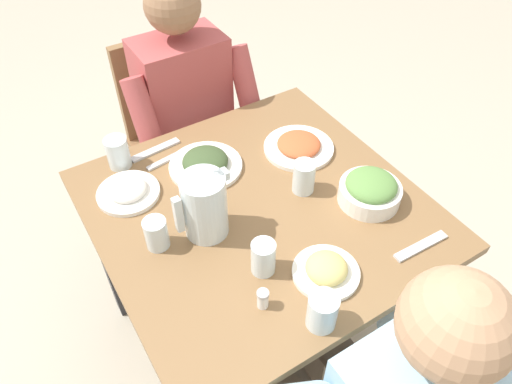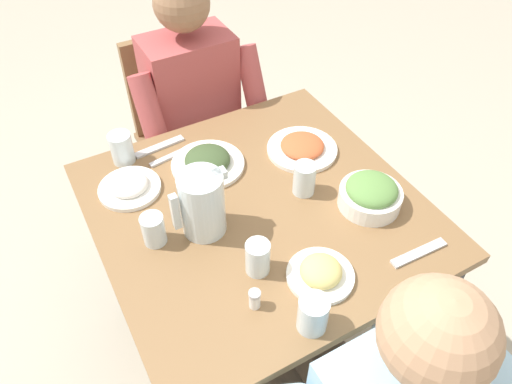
{
  "view_description": "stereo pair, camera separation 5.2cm",
  "coord_description": "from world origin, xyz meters",
  "views": [
    {
      "loc": [
        0.51,
        0.81,
        1.77
      ],
      "look_at": [
        -0.02,
        -0.04,
        0.76
      ],
      "focal_mm": 34.12,
      "sensor_mm": 36.0,
      "label": 1
    },
    {
      "loc": [
        0.47,
        0.84,
        1.77
      ],
      "look_at": [
        -0.02,
        -0.04,
        0.76
      ],
      "focal_mm": 34.12,
      "sensor_mm": 36.0,
      "label": 2
    }
  ],
  "objects": [
    {
      "name": "water_glass_by_pitcher",
      "position": [
        -0.15,
        0.01,
        0.8
      ],
      "size": [
        0.07,
        0.07,
        0.1
      ],
      "primitive_type": "cylinder",
      "color": "silver",
      "rests_on": "dining_table"
    },
    {
      "name": "salt_shaker",
      "position": [
        0.17,
        0.28,
        0.77
      ],
      "size": [
        0.03,
        0.03,
        0.05
      ],
      "color": "white",
      "rests_on": "dining_table"
    },
    {
      "name": "ground_plane",
      "position": [
        0.0,
        0.0,
        0.0
      ],
      "size": [
        8.0,
        8.0,
        0.0
      ],
      "primitive_type": "plane",
      "color": "#B7AD99"
    },
    {
      "name": "salad_bowl",
      "position": [
        -0.28,
        0.15,
        0.79
      ],
      "size": [
        0.18,
        0.18,
        0.09
      ],
      "color": "white",
      "rests_on": "dining_table"
    },
    {
      "name": "fork_far",
      "position": [
        0.15,
        -0.39,
        0.75
      ],
      "size": [
        0.17,
        0.04,
        0.01
      ],
      "primitive_type": "cube",
      "rotation": [
        0.0,
        0.0,
        0.1
      ],
      "color": "silver",
      "rests_on": "dining_table"
    },
    {
      "name": "plate_dolmas",
      "position": [
        0.05,
        -0.23,
        0.77
      ],
      "size": [
        0.23,
        0.23,
        0.06
      ],
      "color": "white",
      "rests_on": "dining_table"
    },
    {
      "name": "chair_near",
      "position": [
        -0.07,
        -0.76,
        0.5
      ],
      "size": [
        0.4,
        0.4,
        0.88
      ],
      "color": "olive",
      "rests_on": "ground_plane"
    },
    {
      "name": "dining_table",
      "position": [
        0.0,
        0.0,
        0.62
      ],
      "size": [
        0.9,
        0.9,
        0.75
      ],
      "color": "olive",
      "rests_on": "ground_plane"
    },
    {
      "name": "water_pitcher",
      "position": [
        0.17,
        0.0,
        0.84
      ],
      "size": [
        0.16,
        0.12,
        0.19
      ],
      "color": "silver",
      "rests_on": "dining_table"
    },
    {
      "name": "fork_near",
      "position": [
        -0.29,
        0.35,
        0.75
      ],
      "size": [
        0.17,
        0.03,
        0.01
      ],
      "primitive_type": "cube",
      "rotation": [
        0.0,
        0.0,
        -0.03
      ],
      "color": "silver",
      "rests_on": "dining_table"
    },
    {
      "name": "water_glass_near_right",
      "position": [
        0.27,
        -0.38,
        0.8
      ],
      "size": [
        0.07,
        0.07,
        0.1
      ],
      "primitive_type": "cylinder",
      "color": "silver",
      "rests_on": "dining_table"
    },
    {
      "name": "diner_near",
      "position": [
        -0.07,
        -0.55,
        0.65
      ],
      "size": [
        0.48,
        0.53,
        1.18
      ],
      "color": "#B24C4C",
      "rests_on": "ground_plane"
    },
    {
      "name": "water_glass_center",
      "position": [
        0.3,
        -0.02,
        0.79
      ],
      "size": [
        0.06,
        0.06,
        0.09
      ],
      "primitive_type": "cylinder",
      "color": "silver",
      "rests_on": "dining_table"
    },
    {
      "name": "water_glass_far_left",
      "position": [
        0.11,
        0.19,
        0.8
      ],
      "size": [
        0.06,
        0.06,
        0.1
      ],
      "primitive_type": "cylinder",
      "color": "silver",
      "rests_on": "dining_table"
    },
    {
      "name": "water_glass_far_right",
      "position": [
        0.08,
        0.39,
        0.8
      ],
      "size": [
        0.07,
        0.07,
        0.1
      ],
      "primitive_type": "cylinder",
      "color": "silver",
      "rests_on": "dining_table"
    },
    {
      "name": "plate_yoghurt",
      "position": [
        0.3,
        -0.24,
        0.76
      ],
      "size": [
        0.18,
        0.18,
        0.05
      ],
      "color": "white",
      "rests_on": "dining_table"
    },
    {
      "name": "plate_fries",
      "position": [
        -0.02,
        0.29,
        0.77
      ],
      "size": [
        0.17,
        0.17,
        0.06
      ],
      "color": "white",
      "rests_on": "dining_table"
    },
    {
      "name": "plate_rice_curry",
      "position": [
        -0.24,
        -0.15,
        0.76
      ],
      "size": [
        0.23,
        0.23,
        0.04
      ],
      "color": "white",
      "rests_on": "dining_table"
    },
    {
      "name": "knife_near",
      "position": [
        0.12,
        -0.33,
        0.75
      ],
      "size": [
        0.19,
        0.05,
        0.01
      ],
      "primitive_type": "cube",
      "rotation": [
        0.0,
        0.0,
        0.15
      ],
      "color": "silver",
      "rests_on": "dining_table"
    }
  ]
}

